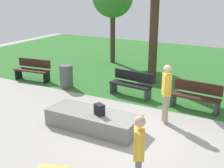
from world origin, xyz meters
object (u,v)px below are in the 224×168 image
(park_bench_by_oak, at_px, (196,96))
(skater_watching, at_px, (166,89))
(park_bench_near_path, at_px, (131,83))
(skateboard_by_ledge, at_px, (55,168))
(concrete_ledge, at_px, (93,120))
(park_bench_far_left, at_px, (33,69))
(backpack_on_ledge, at_px, (99,110))
(trash_bin, at_px, (66,76))
(skater_performing_trick, at_px, (139,150))

(park_bench_by_oak, bearing_deg, skater_watching, -110.80)
(park_bench_near_path, bearing_deg, skateboard_by_ledge, -83.55)
(concrete_ledge, relative_size, park_bench_near_path, 1.64)
(concrete_ledge, distance_m, park_bench_near_path, 2.95)
(skateboard_by_ledge, height_order, park_bench_far_left, park_bench_far_left)
(concrete_ledge, relative_size, skateboard_by_ledge, 3.27)
(skater_watching, relative_size, park_bench_by_oak, 1.09)
(concrete_ledge, xyz_separation_m, backpack_on_ledge, (0.27, -0.08, 0.41))
(backpack_on_ledge, bearing_deg, trash_bin, 165.94)
(skater_performing_trick, distance_m, park_bench_near_path, 5.52)
(skater_performing_trick, bearing_deg, park_bench_by_oak, 90.67)
(backpack_on_ledge, relative_size, park_bench_by_oak, 0.20)
(concrete_ledge, relative_size, backpack_on_ledge, 8.39)
(backpack_on_ledge, height_order, skateboard_by_ledge, backpack_on_ledge)
(park_bench_far_left, xyz_separation_m, park_bench_near_path, (4.59, 0.25, 0.00))
(park_bench_near_path, bearing_deg, concrete_ledge, -86.45)
(park_bench_by_oak, bearing_deg, concrete_ledge, -128.69)
(skater_watching, distance_m, park_bench_far_left, 6.62)
(trash_bin, bearing_deg, skateboard_by_ledge, -55.44)
(skater_watching, bearing_deg, backpack_on_ledge, -134.71)
(backpack_on_ledge, distance_m, park_bench_near_path, 3.05)
(park_bench_near_path, bearing_deg, park_bench_by_oak, -3.66)
(skater_performing_trick, xyz_separation_m, trash_bin, (-5.16, 4.55, -0.50))
(concrete_ledge, xyz_separation_m, trash_bin, (-2.88, 2.57, 0.21))
(skateboard_by_ledge, distance_m, park_bench_by_oak, 5.31)
(skater_performing_trick, height_order, park_bench_near_path, skater_performing_trick)
(concrete_ledge, bearing_deg, skater_watching, 38.56)
(park_bench_far_left, distance_m, park_bench_near_path, 4.60)
(trash_bin, bearing_deg, skater_watching, -15.17)
(backpack_on_ledge, relative_size, trash_bin, 0.35)
(park_bench_by_oak, distance_m, trash_bin, 5.11)
(park_bench_far_left, relative_size, trash_bin, 1.79)
(backpack_on_ledge, xyz_separation_m, park_bench_far_left, (-5.05, 2.77, -0.17))
(backpack_on_ledge, xyz_separation_m, trash_bin, (-3.16, 2.66, -0.19))
(backpack_on_ledge, height_order, trash_bin, trash_bin)
(backpack_on_ledge, distance_m, skater_performing_trick, 2.78)
(skater_performing_trick, distance_m, park_bench_by_oak, 4.78)
(backpack_on_ledge, relative_size, skateboard_by_ledge, 0.39)
(backpack_on_ledge, height_order, skater_performing_trick, skater_performing_trick)
(skater_watching, bearing_deg, park_bench_far_left, 168.19)
(backpack_on_ledge, distance_m, skater_watching, 2.04)
(skater_watching, relative_size, trash_bin, 1.93)
(skater_watching, xyz_separation_m, park_bench_near_path, (-1.86, 1.60, -0.56))
(backpack_on_ledge, height_order, park_bench_far_left, park_bench_far_left)
(concrete_ledge, height_order, skateboard_by_ledge, concrete_ledge)
(park_bench_by_oak, bearing_deg, park_bench_far_left, -179.25)
(park_bench_near_path, bearing_deg, trash_bin, -172.43)
(backpack_on_ledge, bearing_deg, skater_watching, 71.32)
(concrete_ledge, xyz_separation_m, skateboard_by_ledge, (0.40, -2.19, -0.18))
(skater_watching, bearing_deg, concrete_ledge, -141.44)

